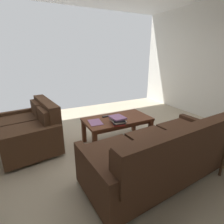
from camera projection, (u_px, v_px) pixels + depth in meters
ground_plane at (115, 147)px, 3.14m from camera, size 5.80×5.39×0.01m
sofa_main at (162, 154)px, 2.26m from camera, size 2.10×1.02×0.85m
loveseat_near at (31, 129)px, 3.05m from camera, size 1.05×1.39×0.82m
coffee_table at (117, 122)px, 3.21m from camera, size 1.22×0.65×0.48m
end_table at (220, 136)px, 2.52m from camera, size 0.49×0.49×0.56m
coffee_mug at (218, 126)px, 2.49m from camera, size 0.10×0.08×0.10m
book_stack at (118, 120)px, 2.93m from camera, size 0.28×0.33×0.12m
tv_remote at (106, 116)px, 3.26m from camera, size 0.16×0.05×0.02m
loose_magazine at (95, 122)px, 2.99m from camera, size 0.25×0.33×0.01m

